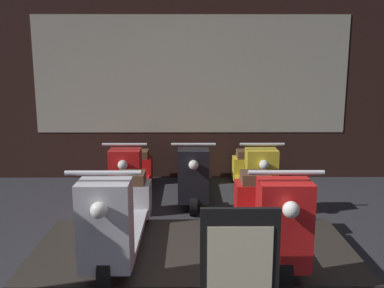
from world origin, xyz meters
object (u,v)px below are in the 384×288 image
at_px(scooter_backrow_1, 193,175).
at_px(scooter_display_right, 267,215).
at_px(scooter_display_left, 120,215).
at_px(price_sign_board, 239,276).
at_px(scooter_backrow_2, 253,175).
at_px(scooter_backrow_0, 133,175).

bearing_deg(scooter_backrow_1, scooter_display_right, -73.40).
distance_m(scooter_display_left, price_sign_board, 1.24).
bearing_deg(scooter_display_right, scooter_backrow_2, 84.78).
height_order(scooter_display_right, scooter_backrow_1, scooter_display_right).
relative_size(scooter_display_left, scooter_backrow_1, 1.00).
xyz_separation_m(scooter_display_right, scooter_backrow_1, (-0.59, 1.99, -0.20)).
height_order(scooter_display_left, price_sign_board, scooter_display_left).
distance_m(scooter_display_right, price_sign_board, 0.94).
height_order(scooter_backrow_0, scooter_backrow_1, same).
height_order(scooter_display_left, scooter_backrow_2, scooter_display_left).
height_order(scooter_display_right, scooter_backrow_2, scooter_display_right).
bearing_deg(price_sign_board, scooter_backrow_2, 79.85).
distance_m(scooter_backrow_0, scooter_backrow_2, 1.55).
relative_size(scooter_display_left, scooter_backrow_0, 1.00).
height_order(scooter_display_left, scooter_backrow_1, scooter_display_left).
bearing_deg(scooter_display_left, price_sign_board, -45.07).
bearing_deg(scooter_backrow_2, scooter_backrow_1, 180.00).
bearing_deg(scooter_backrow_0, scooter_backrow_2, 0.00).
relative_size(scooter_backrow_0, scooter_backrow_1, 1.00).
xyz_separation_m(scooter_display_right, scooter_backrow_0, (-1.37, 1.99, -0.20)).
relative_size(scooter_backrow_1, price_sign_board, 1.91).
xyz_separation_m(scooter_display_right, scooter_backrow_2, (0.18, 1.99, -0.20)).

